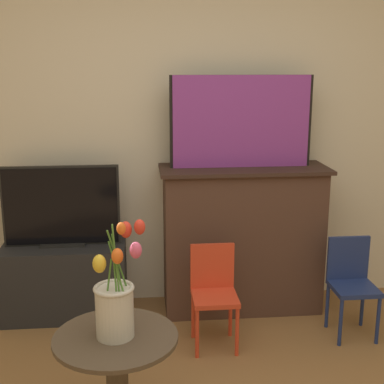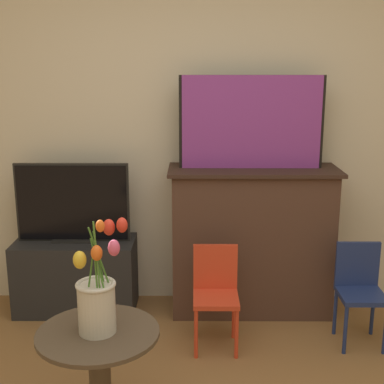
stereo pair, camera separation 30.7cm
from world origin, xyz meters
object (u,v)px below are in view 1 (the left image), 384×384
object	(u,v)px
chair_red	(214,289)
vase_tulips	(115,301)
chair_blue	(351,280)
tv_monitor	(61,207)
painting	(241,122)

from	to	relation	value
chair_red	vase_tulips	world-z (taller)	vase_tulips
chair_blue	tv_monitor	bearing A→B (deg)	166.93
painting	chair_blue	world-z (taller)	painting
tv_monitor	chair_red	size ratio (longest dim) A/B	1.24
painting	chair_red	bearing A→B (deg)	-116.18
tv_monitor	vase_tulips	world-z (taller)	vase_tulips
tv_monitor	chair_blue	bearing A→B (deg)	-13.07
chair_red	chair_blue	world-z (taller)	same
painting	tv_monitor	xyz separation A→B (m)	(-1.23, -0.01, -0.57)
painting	vase_tulips	bearing A→B (deg)	-119.60
tv_monitor	chair_blue	xyz separation A→B (m)	(1.90, -0.44, -0.42)
chair_red	chair_blue	bearing A→B (deg)	3.36
painting	chair_blue	distance (m)	1.27
painting	vase_tulips	distance (m)	1.75
vase_tulips	painting	bearing A→B (deg)	60.40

